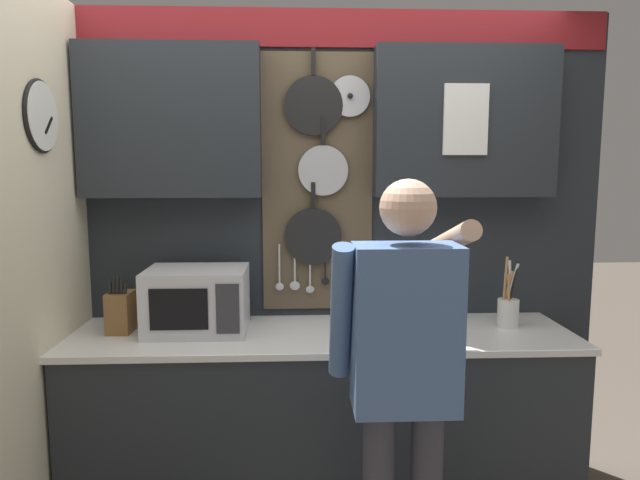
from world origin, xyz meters
The scene contains 7 objects.
base_cabinet_counter centered at (0.00, 0.00, 0.45)m, with size 2.40×0.65×0.90m.
back_wall_unit centered at (0.00, 0.29, 1.55)m, with size 2.97×0.22×2.48m.
side_wall centered at (-1.22, -0.38, 1.25)m, with size 0.07×1.60×2.48m.
microwave centered at (-0.60, 0.04, 1.05)m, with size 0.48×0.36×0.31m.
knife_block centered at (-0.97, 0.04, 1.00)m, with size 0.12×0.15×0.28m.
utensil_crock centered at (0.92, 0.04, 0.99)m, with size 0.10×0.10×0.35m.
person centered at (0.26, -0.67, 0.98)m, with size 0.54×0.64×1.65m.
Camera 1 is at (-0.13, -2.67, 1.70)m, focal length 32.00 mm.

